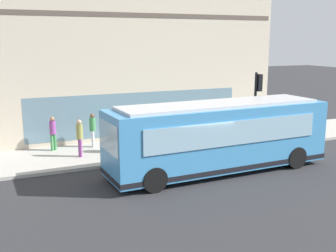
% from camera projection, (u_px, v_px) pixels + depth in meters
% --- Properties ---
extents(ground, '(120.00, 120.00, 0.00)m').
position_uv_depth(ground, '(193.00, 176.00, 17.77)').
color(ground, '#2D2D30').
extents(sidewalk_curb, '(4.33, 40.00, 0.15)m').
position_uv_depth(sidewalk_curb, '(152.00, 148.00, 22.03)').
color(sidewalk_curb, '#B2ADA3').
rests_on(sidewalk_curb, ground).
extents(building_corner, '(8.62, 17.79, 12.80)m').
position_uv_depth(building_corner, '(114.00, 29.00, 26.52)').
color(building_corner, beige).
rests_on(building_corner, ground).
extents(city_bus_nearside, '(2.90, 10.12, 3.07)m').
position_uv_depth(city_bus_nearside, '(219.00, 137.00, 18.13)').
color(city_bus_nearside, '#3F8CC6').
rests_on(city_bus_nearside, ground).
extents(traffic_light_near_corner, '(0.32, 0.49, 3.90)m').
position_uv_depth(traffic_light_near_corner, '(257.00, 95.00, 22.01)').
color(traffic_light_near_corner, black).
rests_on(traffic_light_near_corner, sidewalk_curb).
extents(fire_hydrant, '(0.35, 0.35, 0.74)m').
position_uv_depth(fire_hydrant, '(173.00, 136.00, 22.80)').
color(fire_hydrant, yellow).
rests_on(fire_hydrant, sidewalk_curb).
extents(pedestrian_by_light_pole, '(0.32, 0.32, 1.76)m').
position_uv_depth(pedestrian_by_light_pole, '(53.00, 131.00, 21.13)').
color(pedestrian_by_light_pole, '#3F8C4C').
rests_on(pedestrian_by_light_pole, sidewalk_curb).
extents(pedestrian_near_hydrant, '(0.32, 0.32, 1.83)m').
position_uv_depth(pedestrian_near_hydrant, '(80.00, 135.00, 19.99)').
color(pedestrian_near_hydrant, '#8C3F8C').
rests_on(pedestrian_near_hydrant, sidewalk_curb).
extents(pedestrian_walking_along_curb, '(0.32, 0.32, 1.53)m').
position_uv_depth(pedestrian_walking_along_curb, '(233.00, 130.00, 22.07)').
color(pedestrian_walking_along_curb, gold).
rests_on(pedestrian_walking_along_curb, sidewalk_curb).
extents(pedestrian_near_building_entrance, '(0.32, 0.32, 1.79)m').
position_uv_depth(pedestrian_near_building_entrance, '(93.00, 128.00, 21.83)').
color(pedestrian_near_building_entrance, silver).
rests_on(pedestrian_near_building_entrance, sidewalk_curb).
extents(newspaper_vending_box, '(0.44, 0.43, 0.90)m').
position_uv_depth(newspaper_vending_box, '(110.00, 143.00, 20.97)').
color(newspaper_vending_box, '#197233').
rests_on(newspaper_vending_box, sidewalk_curb).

